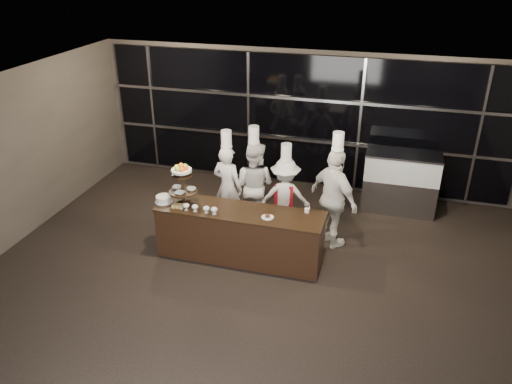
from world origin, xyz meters
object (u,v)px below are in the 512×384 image
(chef_a, at_px, (228,186))
(layer_cake, at_px, (164,199))
(display_case, at_px, (401,179))
(chef_c, at_px, (285,196))
(chef_d, at_px, (334,198))
(chef_b, at_px, (254,184))
(display_stand, at_px, (182,181))
(buffet_counter, at_px, (240,234))

(chef_a, bearing_deg, layer_cake, -127.97)
(display_case, relative_size, chef_c, 0.82)
(chef_d, bearing_deg, chef_b, 168.19)
(display_case, bearing_deg, chef_b, -152.89)
(chef_d, bearing_deg, display_case, 56.26)
(display_case, height_order, chef_b, chef_b)
(chef_d, bearing_deg, chef_a, 175.95)
(chef_b, distance_m, chef_d, 1.57)
(display_stand, distance_m, chef_b, 1.56)
(display_stand, distance_m, chef_d, 2.62)
(buffet_counter, relative_size, chef_b, 1.42)
(chef_a, bearing_deg, display_case, 26.30)
(buffet_counter, distance_m, display_case, 3.61)
(display_stand, bearing_deg, chef_b, 51.78)
(buffet_counter, height_order, display_case, display_case)
(layer_cake, xyz_separation_m, chef_d, (2.80, 0.89, -0.04))
(chef_a, bearing_deg, chef_b, 21.40)
(chef_c, bearing_deg, chef_d, -14.24)
(buffet_counter, relative_size, chef_d, 1.32)
(display_stand, bearing_deg, display_case, 35.23)
(display_case, distance_m, chef_d, 2.04)
(buffet_counter, bearing_deg, chef_a, 118.86)
(chef_a, xyz_separation_m, chef_d, (1.99, -0.14, 0.09))
(buffet_counter, relative_size, chef_a, 1.47)
(chef_a, xyz_separation_m, chef_b, (0.46, 0.18, 0.02))
(display_stand, height_order, display_case, display_stand)
(display_stand, xyz_separation_m, chef_d, (2.45, 0.84, -0.40))
(display_stand, height_order, chef_b, chef_b)
(layer_cake, xyz_separation_m, chef_c, (1.88, 1.13, -0.23))
(buffet_counter, height_order, chef_d, chef_d)
(layer_cake, relative_size, chef_d, 0.14)
(chef_b, bearing_deg, chef_a, -158.60)
(display_stand, height_order, chef_a, chef_a)
(display_case, bearing_deg, chef_d, -123.74)
(buffet_counter, bearing_deg, layer_cake, -177.88)
(layer_cake, bearing_deg, display_case, 33.27)
(chef_b, bearing_deg, chef_c, -8.13)
(layer_cake, height_order, chef_d, chef_d)
(buffet_counter, bearing_deg, chef_c, 63.55)
(buffet_counter, xyz_separation_m, chef_d, (1.45, 0.84, 0.47))
(layer_cake, bearing_deg, display_stand, 8.13)
(chef_b, bearing_deg, layer_cake, -136.19)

